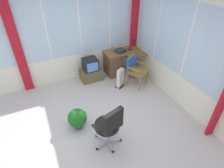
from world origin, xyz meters
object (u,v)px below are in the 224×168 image
(paper_tray, at_px, (120,51))
(potted_plant, at_px, (78,118))
(wooden_armchair, at_px, (134,67))
(tv_on_stand, at_px, (91,71))
(desk_lamp, at_px, (133,42))
(space_heater, at_px, (121,78))
(desk, at_px, (114,63))
(spray_bottle, at_px, (115,47))
(office_chair, at_px, (110,124))
(tv_remote, at_px, (136,54))

(paper_tray, height_order, potted_plant, paper_tray)
(wooden_armchair, xyz_separation_m, tv_on_stand, (-1.09, 0.75, -0.27))
(desk_lamp, relative_size, space_heater, 0.67)
(desk, height_order, desk_lamp, desk_lamp)
(tv_on_stand, bearing_deg, wooden_armchair, -34.39)
(wooden_armchair, bearing_deg, space_heater, 174.71)
(tv_on_stand, xyz_separation_m, potted_plant, (-0.92, -1.74, -0.04))
(desk_lamp, xyz_separation_m, spray_bottle, (-0.52, 0.23, -0.16))
(office_chair, relative_size, tv_on_stand, 1.39)
(space_heater, bearing_deg, wooden_armchair, -5.29)
(wooden_armchair, relative_size, space_heater, 1.54)
(paper_tray, relative_size, wooden_armchair, 0.33)
(office_chair, bearing_deg, wooden_armchair, 47.74)
(desk_lamp, distance_m, tv_on_stand, 1.59)
(desk, xyz_separation_m, office_chair, (-1.27, -2.48, 0.19))
(desk_lamp, height_order, office_chair, desk_lamp)
(desk, height_order, spray_bottle, spray_bottle)
(tv_remote, bearing_deg, tv_on_stand, -174.75)
(desk, height_order, office_chair, office_chair)
(potted_plant, bearing_deg, wooden_armchair, 26.23)
(desk_lamp, bearing_deg, desk, 175.18)
(desk, distance_m, space_heater, 0.73)
(tv_remote, distance_m, potted_plant, 2.74)
(paper_tray, bearing_deg, office_chair, -121.05)
(spray_bottle, bearing_deg, paper_tray, -64.42)
(wooden_armchair, bearing_deg, office_chair, -132.26)
(desk, bearing_deg, tv_on_stand, -179.45)
(desk, relative_size, potted_plant, 2.36)
(spray_bottle, distance_m, tv_on_stand, 1.07)
(desk, relative_size, wooden_armchair, 1.27)
(desk, bearing_deg, spray_bottle, 59.45)
(paper_tray, bearing_deg, tv_remote, -39.80)
(office_chair, xyz_separation_m, potted_plant, (-0.45, 0.73, -0.31))
(wooden_armchair, distance_m, office_chair, 2.33)
(wooden_armchair, relative_size, potted_plant, 1.85)
(desk, xyz_separation_m, potted_plant, (-1.72, -1.75, -0.12))
(space_heater, bearing_deg, paper_tray, 64.57)
(desk_lamp, xyz_separation_m, wooden_armchair, (-0.33, -0.70, -0.43))
(office_chair, bearing_deg, desk_lamp, 51.97)
(desk_lamp, relative_size, wooden_armchair, 0.44)
(paper_tray, height_order, wooden_armchair, wooden_armchair)
(spray_bottle, distance_m, office_chair, 3.01)
(tv_remote, relative_size, spray_bottle, 0.69)
(desk, height_order, potted_plant, desk)
(desk, bearing_deg, potted_plant, -134.51)
(desk_lamp, relative_size, tv_on_stand, 0.55)
(tv_on_stand, relative_size, space_heater, 1.21)
(spray_bottle, relative_size, office_chair, 0.21)
(tv_remote, xyz_separation_m, spray_bottle, (-0.48, 0.52, 0.09))
(desk_lamp, height_order, tv_on_stand, desk_lamp)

